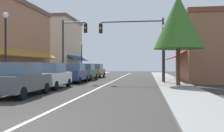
{
  "coord_description": "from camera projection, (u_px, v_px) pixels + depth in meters",
  "views": [
    {
      "loc": [
        3.4,
        -6.23,
        1.63
      ],
      "look_at": [
        0.58,
        13.63,
        1.55
      ],
      "focal_mm": 40.0,
      "sensor_mm": 36.0,
      "label": 1
    }
  ],
  "objects": [
    {
      "name": "ground_plane",
      "position": [
        112.0,
        82.0,
        24.47
      ],
      "size": [
        80.0,
        80.0,
        0.0
      ],
      "primitive_type": "plane",
      "color": "#33302D"
    },
    {
      "name": "sidewalk_left",
      "position": [
        59.0,
        80.0,
        25.24
      ],
      "size": [
        2.6,
        56.0,
        0.12
      ],
      "primitive_type": "cube",
      "color": "#A39E99",
      "rests_on": "ground"
    },
    {
      "name": "sidewalk_right",
      "position": [
        170.0,
        81.0,
        23.7
      ],
      "size": [
        2.6,
        56.0,
        0.12
      ],
      "primitive_type": "cube",
      "color": "gray",
      "rests_on": "ground"
    },
    {
      "name": "lane_center_stripe",
      "position": [
        112.0,
        82.0,
        24.47
      ],
      "size": [
        0.14,
        52.0,
        0.01
      ],
      "primitive_type": "cube",
      "color": "silver",
      "rests_on": "ground"
    },
    {
      "name": "storefront_right_block",
      "position": [
        204.0,
        49.0,
        25.16
      ],
      "size": [
        5.96,
        10.2,
        6.39
      ],
      "color": "#8E5B42",
      "rests_on": "ground"
    },
    {
      "name": "storefront_far_left",
      "position": [
        61.0,
        48.0,
        35.59
      ],
      "size": [
        5.36,
        8.2,
        8.2
      ],
      "color": "#BCAD8E",
      "rests_on": "ground"
    },
    {
      "name": "parked_car_nearest_left",
      "position": [
        21.0,
        79.0,
        12.88
      ],
      "size": [
        1.8,
        4.11,
        1.77
      ],
      "rotation": [
        0.0,
        0.0,
        0.01
      ],
      "color": "#4C5156",
      "rests_on": "ground"
    },
    {
      "name": "parked_car_second_left",
      "position": [
        51.0,
        76.0,
        17.24
      ],
      "size": [
        1.83,
        4.12,
        1.77
      ],
      "rotation": [
        0.0,
        0.0,
        0.01
      ],
      "color": "silver",
      "rests_on": "ground"
    },
    {
      "name": "parked_car_third_left",
      "position": [
        75.0,
        73.0,
        22.72
      ],
      "size": [
        1.84,
        4.13,
        1.77
      ],
      "rotation": [
        0.0,
        0.0,
        0.02
      ],
      "color": "navy",
      "rests_on": "ground"
    },
    {
      "name": "parked_car_far_left",
      "position": [
        86.0,
        72.0,
        26.98
      ],
      "size": [
        1.82,
        4.12,
        1.77
      ],
      "rotation": [
        0.0,
        0.0,
        -0.01
      ],
      "color": "#0F4C33",
      "rests_on": "ground"
    },
    {
      "name": "parked_car_distant_left",
      "position": [
        96.0,
        71.0,
        32.49
      ],
      "size": [
        1.86,
        4.14,
        1.77
      ],
      "rotation": [
        0.0,
        0.0,
        -0.02
      ],
      "color": "brown",
      "rests_on": "ground"
    },
    {
      "name": "traffic_signal_mast_arm",
      "position": [
        140.0,
        38.0,
        22.62
      ],
      "size": [
        5.9,
        0.5,
        5.86
      ],
      "color": "#333333",
      "rests_on": "ground"
    },
    {
      "name": "traffic_signal_left_corner",
      "position": [
        70.0,
        42.0,
        24.27
      ],
      "size": [
        2.56,
        0.5,
        6.02
      ],
      "color": "#333333",
      "rests_on": "ground"
    },
    {
      "name": "street_lamp_left_near",
      "position": [
        6.0,
        38.0,
        14.86
      ],
      "size": [
        0.36,
        0.36,
        4.78
      ],
      "color": "black",
      "rests_on": "ground"
    },
    {
      "name": "street_lamp_right_mid",
      "position": [
        164.0,
        44.0,
        21.36
      ],
      "size": [
        0.36,
        0.36,
        5.07
      ],
      "color": "black",
      "rests_on": "ground"
    },
    {
      "name": "street_lamp_left_far",
      "position": [
        82.0,
        54.0,
        31.81
      ],
      "size": [
        0.36,
        0.36,
        4.46
      ],
      "color": "black",
      "rests_on": "ground"
    },
    {
      "name": "tree_right_near",
      "position": [
        178.0,
        22.0,
        18.48
      ],
      "size": [
        3.65,
        3.65,
        6.85
      ],
      "color": "#4C331E",
      "rests_on": "ground"
    }
  ]
}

